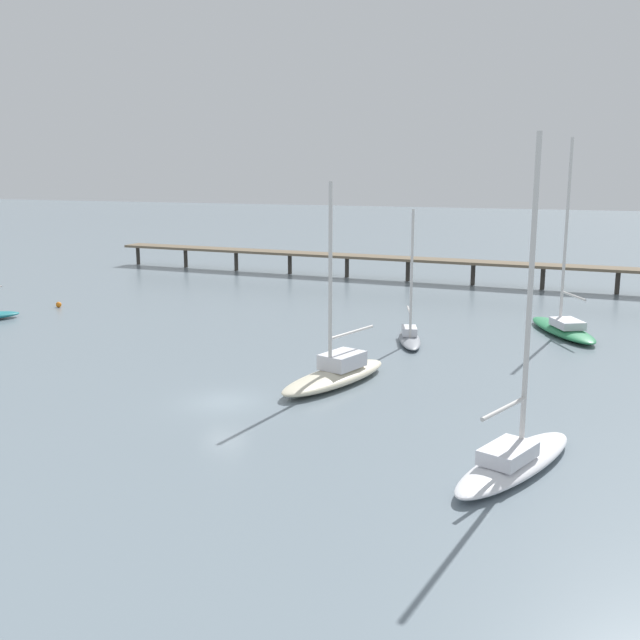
# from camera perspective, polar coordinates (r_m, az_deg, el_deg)

# --- Properties ---
(ground_plane) EXTENTS (400.00, 400.00, 0.00)m
(ground_plane) POSITION_cam_1_polar(r_m,az_deg,el_deg) (43.54, -7.34, -6.22)
(ground_plane) COLOR slate
(pier) EXTENTS (78.14, 8.49, 6.97)m
(pier) POSITION_cam_1_polar(r_m,az_deg,el_deg) (84.40, 18.07, 4.60)
(pier) COLOR brown
(pier) RESTS_ON ground_plane
(sailboat_cream) EXTENTS (5.69, 10.05, 12.46)m
(sailboat_cream) POSITION_cam_1_polar(r_m,az_deg,el_deg) (46.46, 1.24, -3.99)
(sailboat_cream) COLOR beige
(sailboat_cream) RESTS_ON ground_plane
(sailboat_gray) EXTENTS (3.47, 7.00, 10.17)m
(sailboat_gray) POSITION_cam_1_polar(r_m,az_deg,el_deg) (57.61, 6.87, -1.06)
(sailboat_gray) COLOR gray
(sailboat_gray) RESTS_ON ground_plane
(sailboat_white) EXTENTS (5.82, 9.93, 14.76)m
(sailboat_white) POSITION_cam_1_polar(r_m,az_deg,el_deg) (34.72, 14.66, -9.96)
(sailboat_white) COLOR white
(sailboat_white) RESTS_ON ground_plane
(sailboat_green) EXTENTS (6.86, 9.99, 15.46)m
(sailboat_green) POSITION_cam_1_polar(r_m,az_deg,el_deg) (62.86, 18.09, -0.39)
(sailboat_green) COLOR #287F4C
(sailboat_green) RESTS_ON ground_plane
(mooring_buoy_inner) EXTENTS (0.54, 0.54, 0.54)m
(mooring_buoy_inner) POSITION_cam_1_polar(r_m,az_deg,el_deg) (75.44, -19.34, 1.12)
(mooring_buoy_inner) COLOR orange
(mooring_buoy_inner) RESTS_ON ground_plane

